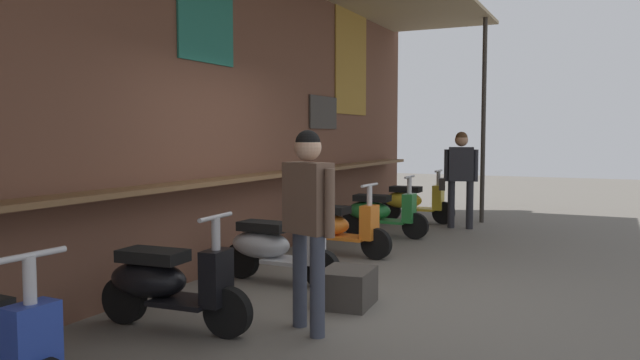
{
  "coord_description": "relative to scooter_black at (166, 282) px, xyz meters",
  "views": [
    {
      "loc": [
        -5.7,
        -2.19,
        1.59
      ],
      "look_at": [
        1.32,
        1.13,
        1.02
      ],
      "focal_mm": 34.72,
      "sensor_mm": 36.0,
      "label": 1
    }
  ],
  "objects": [
    {
      "name": "scooter_yellow",
      "position": [
        6.87,
        0.0,
        0.0
      ],
      "size": [
        0.46,
        1.4,
        0.97
      ],
      "rotation": [
        0.0,
        0.0,
        -1.55
      ],
      "color": "gold",
      "rests_on": "ground_plane"
    },
    {
      "name": "scooter_green",
      "position": [
        5.12,
        0.0,
        0.0
      ],
      "size": [
        0.46,
        1.4,
        0.97
      ],
      "rotation": [
        0.0,
        0.0,
        -1.55
      ],
      "color": "#237533",
      "rests_on": "ground_plane"
    },
    {
      "name": "shopper_with_handbag",
      "position": [
        6.5,
        -0.95,
        0.61
      ],
      "size": [
        0.39,
        0.65,
        1.64
      ],
      "rotation": [
        0.0,
        0.0,
        3.41
      ],
      "color": "#232328",
      "rests_on": "ground_plane"
    },
    {
      "name": "scooter_orange",
      "position": [
        3.45,
        -0.0,
        0.0
      ],
      "size": [
        0.49,
        1.4,
        0.97
      ],
      "rotation": [
        0.0,
        0.0,
        -1.64
      ],
      "color": "orange",
      "rests_on": "ground_plane"
    },
    {
      "name": "shopper_passing",
      "position": [
        0.44,
        -1.08,
        0.61
      ],
      "size": [
        0.33,
        0.53,
        1.63
      ],
      "rotation": [
        0.0,
        0.0,
        -0.35
      ],
      "color": "#383D4C",
      "rests_on": "ground_plane"
    },
    {
      "name": "ground_plane",
      "position": [
        1.74,
        -1.08,
        -0.39
      ],
      "size": [
        37.73,
        37.73,
        0.0
      ],
      "primitive_type": "plane",
      "color": "#605B54"
    },
    {
      "name": "market_stall_facade",
      "position": [
        1.75,
        0.81,
        1.76
      ],
      "size": [
        13.47,
        2.32,
        3.94
      ],
      "color": "brown",
      "rests_on": "ground_plane"
    },
    {
      "name": "scooter_black",
      "position": [
        0.0,
        0.0,
        0.0
      ],
      "size": [
        0.48,
        1.4,
        0.97
      ],
      "rotation": [
        0.0,
        0.0,
        -1.51
      ],
      "color": "black",
      "rests_on": "ground_plane"
    },
    {
      "name": "merchandise_crate",
      "position": [
        1.29,
        -1.07,
        -0.22
      ],
      "size": [
        0.6,
        0.5,
        0.34
      ],
      "primitive_type": "cube",
      "rotation": [
        0.0,
        0.0,
        0.09
      ],
      "color": "#3D3833",
      "rests_on": "ground_plane"
    },
    {
      "name": "scooter_silver",
      "position": [
        1.79,
        0.0,
        0.0
      ],
      "size": [
        0.46,
        1.4,
        0.97
      ],
      "rotation": [
        0.0,
        0.0,
        -1.61
      ],
      "color": "#B2B5BA",
      "rests_on": "ground_plane"
    }
  ]
}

